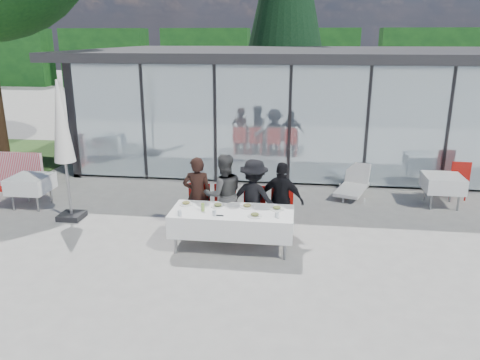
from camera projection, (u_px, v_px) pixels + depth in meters
name	position (u px, v px, depth m)	size (l,w,h in m)	color
ground	(226.00, 248.00, 8.82)	(90.00, 90.00, 0.00)	#9C9B94
pavilion	(323.00, 89.00, 15.67)	(14.80, 8.80, 3.44)	gray
treeline	(259.00, 59.00, 34.95)	(62.50, 2.00, 4.40)	#133E16
dining_table	(232.00, 221.00, 8.68)	(2.26, 0.96, 0.75)	white
diner_a	(197.00, 195.00, 9.35)	(0.57, 0.57, 1.58)	black
diner_chair_a	(199.00, 206.00, 9.49)	(0.44, 0.44, 0.97)	#AD110B
diner_b	(224.00, 195.00, 9.27)	(0.80, 0.80, 1.65)	#4B4B4B
diner_chair_b	(224.00, 207.00, 9.42)	(0.44, 0.44, 0.97)	#AD110B
diner_c	(254.00, 198.00, 9.21)	(1.01, 1.01, 1.56)	black
diner_chair_c	(254.00, 208.00, 9.35)	(0.44, 0.44, 0.97)	#AD110B
diner_d	(282.00, 200.00, 9.15)	(0.89, 0.89, 1.52)	black
diner_chair_d	(282.00, 209.00, 9.28)	(0.44, 0.44, 0.97)	#AD110B
plate_a	(186.00, 203.00, 8.93)	(0.26, 0.26, 0.07)	white
plate_b	(218.00, 205.00, 8.81)	(0.26, 0.26, 0.07)	white
plate_c	(247.00, 206.00, 8.78)	(0.26, 0.26, 0.07)	white
plate_d	(277.00, 208.00, 8.68)	(0.26, 0.26, 0.07)	white
plate_extra	(255.00, 215.00, 8.34)	(0.26, 0.26, 0.07)	white
juice_bottle	(203.00, 207.00, 8.58)	(0.06, 0.06, 0.15)	#86AC47
drinking_glasses	(223.00, 214.00, 8.34)	(1.80, 0.21, 0.10)	silver
folded_eyeglasses	(220.00, 215.00, 8.37)	(0.14, 0.03, 0.01)	black
spare_table_left	(31.00, 184.00, 10.82)	(0.86, 0.86, 0.74)	white
spare_table_right	(443.00, 183.00, 10.88)	(0.86, 0.86, 0.74)	white
spare_chair_b	(458.00, 178.00, 11.32)	(0.45, 0.45, 0.97)	#AD110B
market_umbrella	(62.00, 131.00, 9.69)	(0.50, 0.50, 3.00)	black
lounger	(354.00, 184.00, 11.77)	(1.01, 1.46, 0.72)	silver
grass_patch	(3.00, 156.00, 15.56)	(5.00, 5.00, 0.02)	#385926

